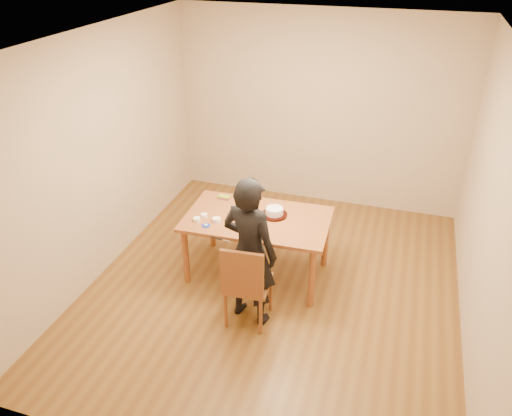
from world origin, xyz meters
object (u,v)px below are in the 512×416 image
(dining_chair, at_px, (249,283))
(person, at_px, (250,252))
(cake_plate, at_px, (274,215))
(cake, at_px, (274,211))
(dining_table, at_px, (257,219))

(dining_chair, height_order, person, person)
(cake_plate, height_order, person, person)
(cake_plate, distance_m, cake, 0.04)
(dining_chair, bearing_deg, cake_plate, 84.73)
(cake_plate, distance_m, person, 0.84)
(cake_plate, xyz_separation_m, person, (-0.02, -0.83, 0.04))
(cake_plate, bearing_deg, dining_chair, -91.04)
(dining_table, relative_size, person, 0.99)
(cake, bearing_deg, cake_plate, 180.00)
(dining_chair, distance_m, cake, 0.95)
(dining_table, bearing_deg, dining_chair, -81.28)
(dining_table, bearing_deg, person, -80.62)
(dining_table, height_order, cake, cake)
(cake, relative_size, person, 0.12)
(dining_chair, distance_m, cake_plate, 0.93)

